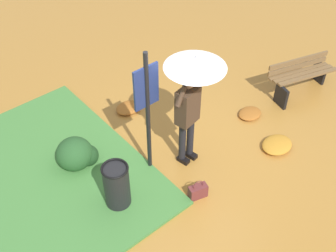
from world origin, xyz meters
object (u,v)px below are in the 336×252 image
(person_with_umbrella, at_px, (192,85))
(handbag, at_px, (198,191))
(park_bench, at_px, (301,75))
(trash_bin, at_px, (117,186))
(info_sign_post, at_px, (147,101))

(person_with_umbrella, xyz_separation_m, handbag, (-0.50, -0.77, -1.42))
(handbag, relative_size, park_bench, 0.26)
(trash_bin, bearing_deg, person_with_umbrella, 2.28)
(person_with_umbrella, bearing_deg, park_bench, -1.89)
(info_sign_post, bearing_deg, person_with_umbrella, -19.12)
(park_bench, relative_size, trash_bin, 1.73)
(info_sign_post, bearing_deg, trash_bin, -160.86)
(handbag, distance_m, trash_bin, 1.30)
(handbag, relative_size, trash_bin, 0.44)
(info_sign_post, xyz_separation_m, park_bench, (3.68, -0.34, -1.04))
(info_sign_post, distance_m, trash_bin, 1.37)
(info_sign_post, relative_size, handbag, 6.22)
(info_sign_post, relative_size, park_bench, 1.60)
(person_with_umbrella, relative_size, handbag, 5.53)
(handbag, bearing_deg, info_sign_post, 100.22)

